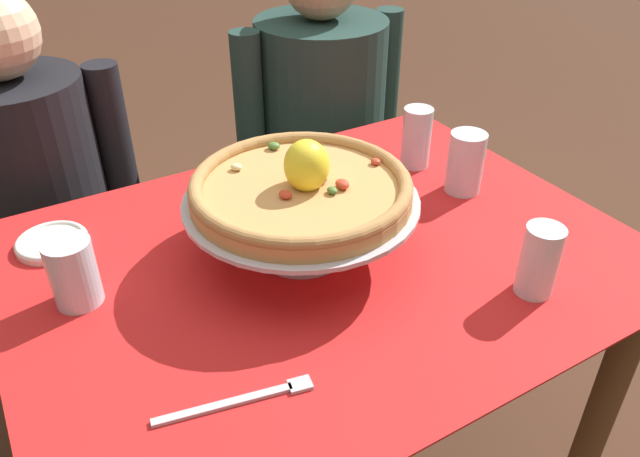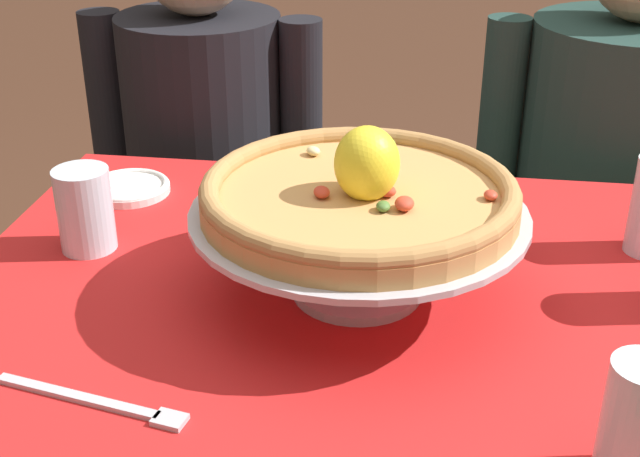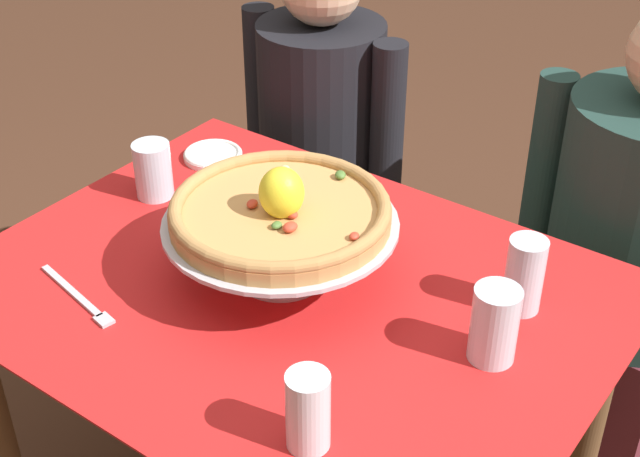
# 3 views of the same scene
# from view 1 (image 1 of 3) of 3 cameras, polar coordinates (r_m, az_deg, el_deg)

# --- Properties ---
(dining_table) EXTENTS (1.09, 0.83, 0.75)m
(dining_table) POSITION_cam_1_polar(r_m,az_deg,el_deg) (1.18, 0.33, -7.23)
(dining_table) COLOR brown
(dining_table) RESTS_ON ground
(pizza_stand) EXTENTS (0.40, 0.40, 0.11)m
(pizza_stand) POSITION_cam_1_polar(r_m,az_deg,el_deg) (1.06, -1.74, 1.51)
(pizza_stand) COLOR #B7B7C1
(pizza_stand) RESTS_ON dining_table
(pizza) EXTENTS (0.37, 0.37, 0.11)m
(pizza) POSITION_cam_1_polar(r_m,az_deg,el_deg) (1.03, -1.74, 3.92)
(pizza) COLOR tan
(pizza) RESTS_ON pizza_stand
(water_glass_back_right) EXTENTS (0.06, 0.06, 0.13)m
(water_glass_back_right) POSITION_cam_1_polar(r_m,az_deg,el_deg) (1.38, 8.87, 7.96)
(water_glass_back_right) COLOR silver
(water_glass_back_right) RESTS_ON dining_table
(water_glass_side_right) EXTENTS (0.07, 0.07, 0.13)m
(water_glass_side_right) POSITION_cam_1_polar(r_m,az_deg,el_deg) (1.30, 13.24, 5.59)
(water_glass_side_right) COLOR silver
(water_glass_side_right) RESTS_ON dining_table
(water_glass_front_right) EXTENTS (0.06, 0.06, 0.12)m
(water_glass_front_right) POSITION_cam_1_polar(r_m,az_deg,el_deg) (1.04, 19.53, -3.14)
(water_glass_front_right) COLOR silver
(water_glass_front_right) RESTS_ON dining_table
(water_glass_side_left) EXTENTS (0.07, 0.07, 0.11)m
(water_glass_side_left) POSITION_cam_1_polar(r_m,az_deg,el_deg) (1.04, -21.77, -4.10)
(water_glass_side_left) COLOR silver
(water_glass_side_left) RESTS_ON dining_table
(side_plate) EXTENTS (0.13, 0.13, 0.02)m
(side_plate) POSITION_cam_1_polar(r_m,az_deg,el_deg) (1.21, -23.55, -1.14)
(side_plate) COLOR white
(side_plate) RESTS_ON dining_table
(dinner_fork) EXTENTS (0.22, 0.06, 0.01)m
(dinner_fork) POSITION_cam_1_polar(r_m,az_deg,el_deg) (0.86, -7.09, -15.41)
(dinner_fork) COLOR #B7B7C1
(dinner_fork) RESTS_ON dining_table
(diner_left) EXTENTS (0.47, 0.33, 1.13)m
(diner_left) POSITION_cam_1_polar(r_m,az_deg,el_deg) (1.65, -23.53, -1.06)
(diner_left) COLOR gray
(diner_left) RESTS_ON ground
(diner_right) EXTENTS (0.52, 0.37, 1.14)m
(diner_right) POSITION_cam_1_polar(r_m,az_deg,el_deg) (1.87, 0.09, 7.29)
(diner_right) COLOR maroon
(diner_right) RESTS_ON ground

